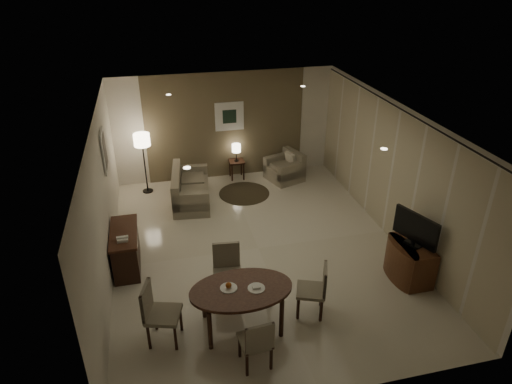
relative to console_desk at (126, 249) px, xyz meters
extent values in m
cube|color=beige|center=(2.49, 0.00, -0.38)|extent=(5.50, 7.00, 0.00)
cube|color=white|center=(2.49, 0.00, 2.33)|extent=(5.50, 7.00, 0.00)
cube|color=brown|center=(2.49, 3.50, 0.98)|extent=(5.50, 0.00, 2.70)
cube|color=white|center=(-0.26, 0.00, 0.98)|extent=(0.00, 7.00, 2.70)
cube|color=white|center=(5.24, 0.00, 0.98)|extent=(0.00, 7.00, 2.70)
cube|color=brown|center=(2.49, 3.48, 0.98)|extent=(3.96, 0.03, 2.70)
cylinder|color=black|center=(5.17, 0.00, 2.27)|extent=(0.03, 6.80, 0.03)
cube|color=silver|center=(2.59, 3.46, 1.23)|extent=(0.72, 0.03, 0.72)
cube|color=black|center=(2.59, 3.44, 1.23)|extent=(0.34, 0.01, 0.34)
cube|color=silver|center=(-0.23, 1.20, 1.48)|extent=(0.03, 0.60, 0.80)
cube|color=gray|center=(-0.21, 1.20, 1.48)|extent=(0.01, 0.46, 0.64)
cylinder|color=white|center=(1.09, -1.80, 2.31)|extent=(0.10, 0.10, 0.01)
cylinder|color=white|center=(3.89, -1.80, 2.31)|extent=(0.10, 0.10, 0.01)
cylinder|color=white|center=(1.09, 1.80, 2.31)|extent=(0.10, 0.10, 0.01)
cylinder|color=white|center=(3.89, 1.80, 2.31)|extent=(0.10, 0.10, 0.01)
cylinder|color=white|center=(1.56, -1.95, 0.36)|extent=(0.26, 0.26, 0.02)
cylinder|color=white|center=(1.96, -2.05, 0.36)|extent=(0.26, 0.26, 0.02)
sphere|color=#AC4E13|center=(1.56, -1.95, 0.42)|extent=(0.09, 0.09, 0.09)
cube|color=white|center=(1.96, -2.05, 0.39)|extent=(0.12, 0.08, 0.03)
cylinder|color=#403524|center=(2.71, 2.35, -0.37)|extent=(1.22, 1.22, 0.01)
camera|label=1|loc=(0.71, -7.26, 4.76)|focal=32.00mm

